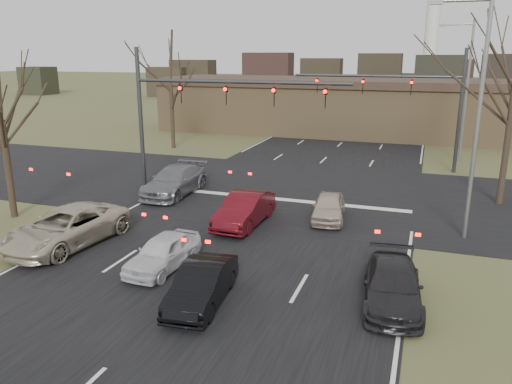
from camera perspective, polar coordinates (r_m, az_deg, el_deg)
ground at (r=15.83m, az=-10.60°, el=-13.54°), size 360.00×360.00×0.00m
road_main at (r=72.67m, az=13.52°, el=9.06°), size 14.00×300.00×0.02m
road_cross at (r=28.86m, az=4.11°, el=0.18°), size 200.00×14.00×0.02m
building at (r=50.42m, az=13.34°, el=9.45°), size 42.40×10.40×5.30m
mast_arm_near at (r=27.92m, az=-7.37°, el=10.15°), size 12.12×0.24×8.00m
mast_arm_far at (r=35.02m, az=17.80°, el=10.52°), size 11.12×0.24×8.00m
streetlight_right_near at (r=22.08m, az=23.72°, el=8.94°), size 2.34×0.25×10.00m
streetlight_right_far at (r=39.03m, az=22.75°, el=11.34°), size 2.34×0.25×10.00m
tree_left_far at (r=42.04m, az=-9.85°, el=14.90°), size 5.70×5.70×9.50m
car_silver_suv at (r=21.85m, az=-20.83°, el=-3.80°), size 3.13×5.80×1.55m
car_white_sedan at (r=18.65m, az=-10.57°, el=-6.77°), size 1.71×3.78×1.26m
car_black_hatch at (r=15.99m, az=-6.21°, el=-10.45°), size 1.78×4.02×1.28m
car_charcoal_sedan at (r=16.44m, az=15.33°, el=-10.24°), size 2.20×4.48×1.25m
car_grey_ahead at (r=28.26m, az=-9.29°, el=1.27°), size 2.21×5.32×1.54m
car_red_ahead at (r=22.85m, az=-1.32°, el=-2.03°), size 1.67×4.49×1.47m
car_silver_ahead at (r=23.86m, az=8.30°, el=-1.71°), size 1.92×3.82×1.25m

